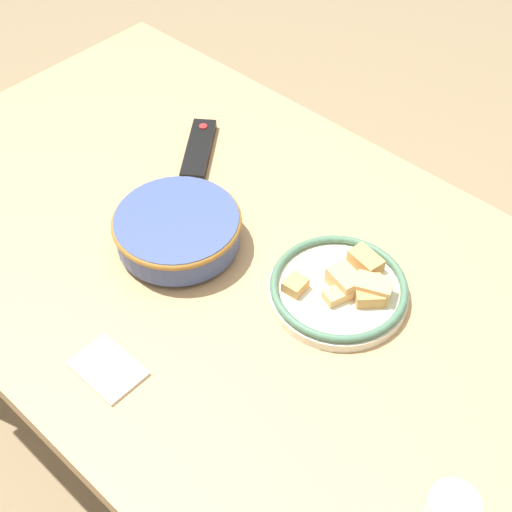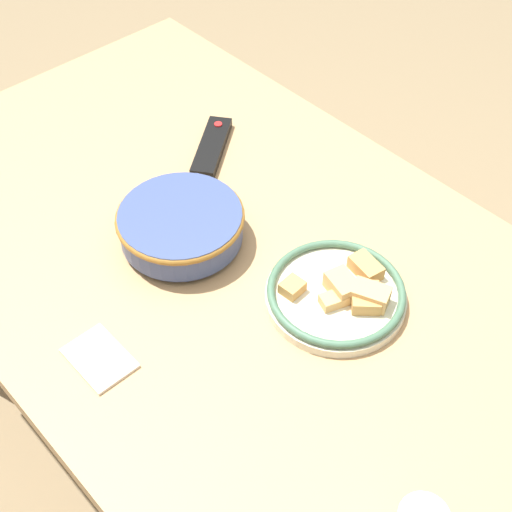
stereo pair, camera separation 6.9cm
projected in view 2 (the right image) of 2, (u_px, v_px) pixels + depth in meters
name	position (u px, v px, depth m)	size (l,w,h in m)	color
ground_plane	(246.00, 460.00, 1.86)	(8.00, 8.00, 0.00)	#7F6B4C
dining_table	(242.00, 292.00, 1.35)	(1.56, 0.89, 0.77)	tan
noodle_bowl	(181.00, 225.00, 1.30)	(0.24, 0.24, 0.07)	#384775
food_plate	(338.00, 293.00, 1.22)	(0.24, 0.24, 0.05)	beige
tv_remote	(212.00, 147.00, 1.50)	(0.15, 0.18, 0.02)	black
folded_napkin	(98.00, 357.00, 1.15)	(0.11, 0.08, 0.01)	beige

